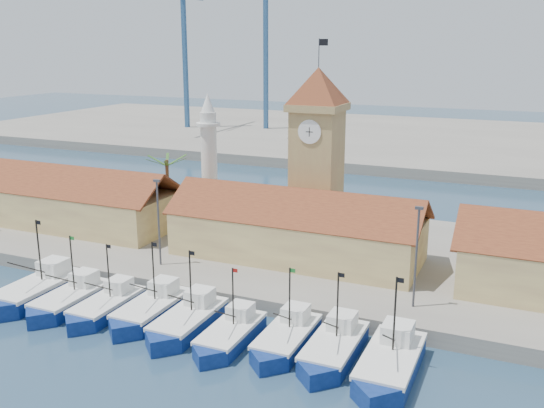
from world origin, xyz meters
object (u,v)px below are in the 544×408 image
at_px(boat_4, 186,323).
at_px(clock_tower, 317,151).
at_px(minaret, 209,158).
at_px(boat_0, 35,292).

bearing_deg(boat_4, clock_tower, 82.01).
distance_m(boat_4, minaret, 29.31).
height_order(clock_tower, minaret, clock_tower).
xyz_separation_m(boat_4, minaret, (-11.73, 25.33, 8.97)).
bearing_deg(boat_4, boat_0, -179.29).
bearing_deg(clock_tower, boat_4, -97.99).
xyz_separation_m(boat_0, boat_4, (16.55, 0.20, -0.08)).
distance_m(boat_0, minaret, 27.46).
height_order(boat_0, clock_tower, clock_tower).
distance_m(boat_0, boat_4, 16.55).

